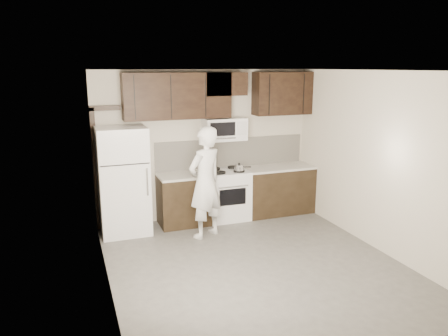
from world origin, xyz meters
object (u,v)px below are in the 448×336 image
refrigerator (123,181)px  person (205,183)px  stove (227,194)px  microwave (225,129)px

refrigerator → person: bearing=-27.5°
person → stove: bearing=-160.3°
refrigerator → microwave: bearing=5.1°
microwave → person: 1.25m
stove → microwave: 1.20m
stove → refrigerator: bearing=-178.5°
stove → microwave: (-0.00, 0.12, 1.19)m
refrigerator → person: person is taller
stove → microwave: bearing=90.1°
microwave → refrigerator: microwave is taller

